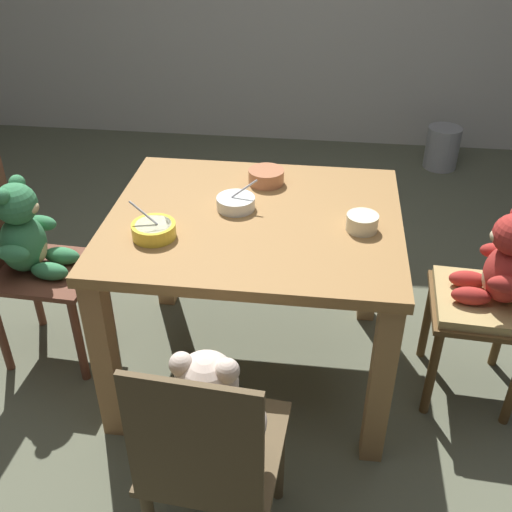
% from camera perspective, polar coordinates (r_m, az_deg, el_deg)
% --- Properties ---
extents(ground_plane, '(5.20, 5.20, 0.04)m').
position_cam_1_polar(ground_plane, '(2.69, -0.14, -10.47)').
color(ground_plane, '#585B47').
extents(dining_table, '(1.07, 0.92, 0.74)m').
position_cam_1_polar(dining_table, '(2.30, -0.16, 0.94)').
color(dining_table, olive).
rests_on(dining_table, ground_plane).
extents(teddy_chair_near_right, '(0.38, 0.41, 0.89)m').
position_cam_1_polar(teddy_chair_near_right, '(2.40, 21.75, -2.25)').
color(teddy_chair_near_right, brown).
rests_on(teddy_chair_near_right, ground_plane).
extents(teddy_chair_near_front, '(0.41, 0.43, 0.87)m').
position_cam_1_polar(teddy_chair_near_front, '(1.71, -4.33, -15.98)').
color(teddy_chair_near_front, brown).
rests_on(teddy_chair_near_front, ground_plane).
extents(teddy_chair_near_left, '(0.42, 0.38, 0.85)m').
position_cam_1_polar(teddy_chair_near_left, '(2.59, -20.65, 1.01)').
color(teddy_chair_near_left, brown).
rests_on(teddy_chair_near_left, ground_plane).
extents(porridge_bowl_terracotta_far_center, '(0.14, 0.14, 0.06)m').
position_cam_1_polar(porridge_bowl_terracotta_far_center, '(2.45, 0.97, 7.48)').
color(porridge_bowl_terracotta_far_center, '#B9724D').
rests_on(porridge_bowl_terracotta_far_center, dining_table).
extents(porridge_bowl_white_center, '(0.15, 0.14, 0.12)m').
position_cam_1_polar(porridge_bowl_white_center, '(2.27, -1.90, 5.03)').
color(porridge_bowl_white_center, white).
rests_on(porridge_bowl_white_center, dining_table).
extents(porridge_bowl_yellow_near_left, '(0.16, 0.15, 0.13)m').
position_cam_1_polar(porridge_bowl_yellow_near_left, '(2.12, -9.55, 2.42)').
color(porridge_bowl_yellow_near_left, yellow).
rests_on(porridge_bowl_yellow_near_left, dining_table).
extents(porridge_bowl_cream_near_right, '(0.11, 0.11, 0.06)m').
position_cam_1_polar(porridge_bowl_cream_near_right, '(2.16, 9.92, 3.15)').
color(porridge_bowl_cream_near_right, beige).
rests_on(porridge_bowl_cream_near_right, dining_table).
extents(metal_pail, '(0.23, 0.23, 0.29)m').
position_cam_1_polar(metal_pail, '(4.48, 17.05, 9.69)').
color(metal_pail, '#93969B').
rests_on(metal_pail, ground_plane).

